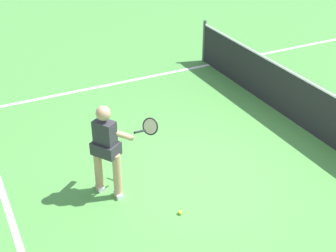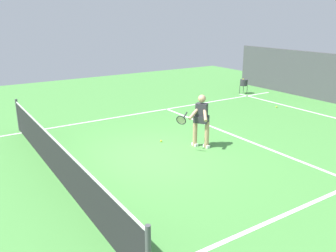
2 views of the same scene
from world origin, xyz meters
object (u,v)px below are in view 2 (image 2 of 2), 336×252
(tennis_ball_near, at_px, (161,141))
(tennis_ball_mid, at_px, (276,107))
(tennis_player, at_px, (201,119))
(ball_hopper, at_px, (244,83))

(tennis_ball_near, bearing_deg, tennis_ball_mid, -81.45)
(tennis_player, height_order, ball_hopper, tennis_player)
(tennis_player, distance_m, tennis_ball_mid, 5.91)
(tennis_ball_mid, relative_size, ball_hopper, 0.09)
(tennis_player, relative_size, tennis_ball_near, 23.48)
(tennis_player, height_order, tennis_ball_mid, tennis_player)
(ball_hopper, bearing_deg, tennis_ball_mid, 163.75)
(tennis_ball_near, bearing_deg, ball_hopper, -62.35)
(tennis_player, relative_size, ball_hopper, 2.09)
(tennis_player, relative_size, tennis_ball_mid, 23.48)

